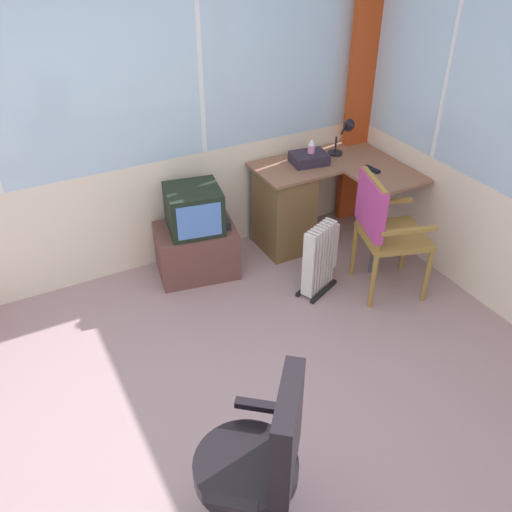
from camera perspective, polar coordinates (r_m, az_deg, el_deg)
The scene contains 12 objects.
ground at distance 3.51m, azimuth -3.76°, elevation -18.02°, with size 5.70×4.80×0.06m, color gray.
north_window_panel at distance 4.26m, azimuth -15.75°, elevation 13.47°, with size 4.70×0.07×2.66m.
curtain_corner at distance 5.10m, azimuth 10.93°, elevation 16.89°, with size 0.27×0.07×2.56m, color #B84119.
desk at distance 4.83m, azimuth 3.60°, elevation 5.29°, with size 1.19×1.02×0.76m.
desk_lamp at distance 4.92m, azimuth 9.48°, elevation 12.53°, with size 0.22×0.19×0.32m.
tv_remote at distance 4.73m, azimuth 11.95°, elevation 8.79°, with size 0.04×0.15×0.02m, color black.
spray_bottle at distance 4.76m, azimuth 5.75°, elevation 10.77°, with size 0.06×0.06×0.22m.
paper_tray at distance 4.77m, azimuth 5.52°, elevation 10.06°, with size 0.30×0.23×0.09m, color #2B2331.
wooden_armchair at distance 4.26m, azimuth 12.77°, elevation 3.54°, with size 0.61×0.60×1.00m.
office_chair at distance 2.68m, azimuth 0.70°, elevation -20.04°, with size 0.60×0.61×1.01m.
tv_on_stand at distance 4.52m, azimuth -6.22°, elevation 1.99°, with size 0.71×0.55×0.79m.
space_heater at distance 4.36m, azimuth 6.72°, elevation -0.18°, with size 0.41×0.30×0.60m.
Camera 1 is at (-0.81, -2.00, 2.74)m, focal length 38.56 mm.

